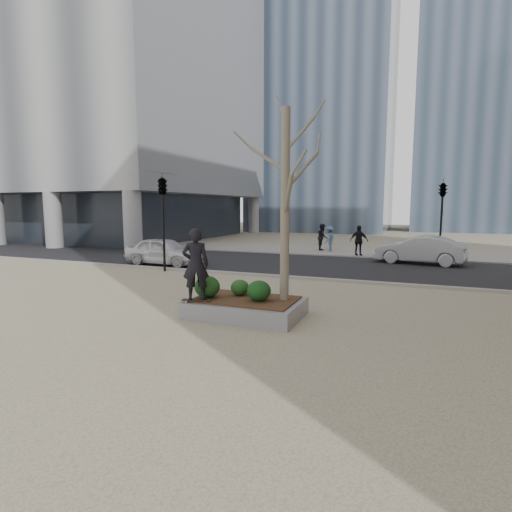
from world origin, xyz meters
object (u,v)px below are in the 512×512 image
at_px(police_car, 164,251).
at_px(skateboard, 196,301).
at_px(skateboarder, 196,264).
at_px(planter, 246,308).

bearing_deg(police_car, skateboard, -138.72).
relative_size(skateboard, skateboarder, 0.41).
relative_size(planter, skateboarder, 1.58).
bearing_deg(planter, skateboard, -145.47).
relative_size(skateboarder, police_car, 0.46).
bearing_deg(skateboarder, skateboard, 75.07).
distance_m(skateboarder, police_car, 10.32).
bearing_deg(skateboard, skateboarder, 88.98).
height_order(planter, skateboarder, skateboarder).
height_order(planter, police_car, police_car).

